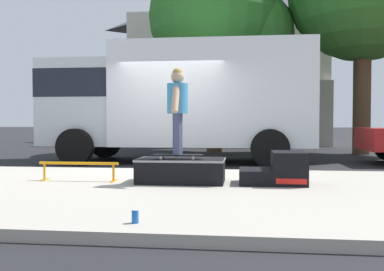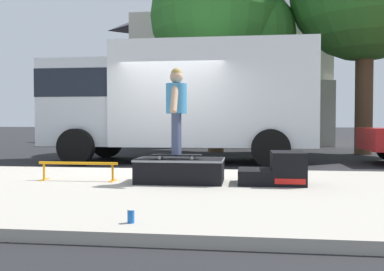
{
  "view_description": "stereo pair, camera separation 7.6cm",
  "coord_description": "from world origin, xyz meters",
  "px_view_note": "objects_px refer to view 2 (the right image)",
  "views": [
    {
      "loc": [
        1.7,
        -9.07,
        1.07
      ],
      "look_at": [
        0.68,
        -0.45,
        0.79
      ],
      "focal_mm": 40.41,
      "sensor_mm": 36.0,
      "label": 1
    },
    {
      "loc": [
        1.77,
        -9.06,
        1.07
      ],
      "look_at": [
        0.68,
        -0.45,
        0.79
      ],
      "focal_mm": 40.41,
      "sensor_mm": 36.0,
      "label": 2
    }
  ],
  "objects_px": {
    "kicker_ramp": "(277,171)",
    "skater_kid": "(176,104)",
    "skateboard": "(177,155)",
    "grind_rail": "(78,167)",
    "street_tree_main": "(224,21)",
    "skate_box": "(180,170)",
    "box_truck": "(177,98)",
    "soda_can": "(131,216)"
  },
  "relations": [
    {
      "from": "grind_rail",
      "to": "skater_kid",
      "type": "height_order",
      "value": "skater_kid"
    },
    {
      "from": "grind_rail",
      "to": "skater_kid",
      "type": "relative_size",
      "value": 0.98
    },
    {
      "from": "box_truck",
      "to": "grind_rail",
      "type": "bearing_deg",
      "value": -100.82
    },
    {
      "from": "skater_kid",
      "to": "box_truck",
      "type": "bearing_deg",
      "value": 98.98
    },
    {
      "from": "grind_rail",
      "to": "skater_kid",
      "type": "bearing_deg",
      "value": -1.64
    },
    {
      "from": "skater_kid",
      "to": "street_tree_main",
      "type": "distance_m",
      "value": 9.06
    },
    {
      "from": "kicker_ramp",
      "to": "skateboard",
      "type": "distance_m",
      "value": 1.56
    },
    {
      "from": "skateboard",
      "to": "skater_kid",
      "type": "relative_size",
      "value": 0.59
    },
    {
      "from": "skate_box",
      "to": "grind_rail",
      "type": "relative_size",
      "value": 1.03
    },
    {
      "from": "street_tree_main",
      "to": "kicker_ramp",
      "type": "bearing_deg",
      "value": -81.47
    },
    {
      "from": "skate_box",
      "to": "kicker_ramp",
      "type": "bearing_deg",
      "value": -0.02
    },
    {
      "from": "kicker_ramp",
      "to": "grind_rail",
      "type": "bearing_deg",
      "value": -179.91
    },
    {
      "from": "kicker_ramp",
      "to": "soda_can",
      "type": "relative_size",
      "value": 7.92
    },
    {
      "from": "kicker_ramp",
      "to": "street_tree_main",
      "type": "relative_size",
      "value": 0.14
    },
    {
      "from": "kicker_ramp",
      "to": "soda_can",
      "type": "height_order",
      "value": "kicker_ramp"
    },
    {
      "from": "skate_box",
      "to": "soda_can",
      "type": "xyz_separation_m",
      "value": [
        -0.05,
        -2.73,
        -0.14
      ]
    },
    {
      "from": "skateboard",
      "to": "skate_box",
      "type": "bearing_deg",
      "value": 46.47
    },
    {
      "from": "grind_rail",
      "to": "soda_can",
      "type": "height_order",
      "value": "grind_rail"
    },
    {
      "from": "grind_rail",
      "to": "box_truck",
      "type": "height_order",
      "value": "box_truck"
    },
    {
      "from": "grind_rail",
      "to": "skateboard",
      "type": "xyz_separation_m",
      "value": [
        1.62,
        -0.05,
        0.2
      ]
    },
    {
      "from": "skate_box",
      "to": "skateboard",
      "type": "distance_m",
      "value": 0.24
    },
    {
      "from": "skateboard",
      "to": "street_tree_main",
      "type": "height_order",
      "value": "street_tree_main"
    },
    {
      "from": "kicker_ramp",
      "to": "skater_kid",
      "type": "height_order",
      "value": "skater_kid"
    },
    {
      "from": "street_tree_main",
      "to": "skater_kid",
      "type": "bearing_deg",
      "value": -91.92
    },
    {
      "from": "kicker_ramp",
      "to": "soda_can",
      "type": "distance_m",
      "value": 3.14
    },
    {
      "from": "soda_can",
      "to": "street_tree_main",
      "type": "relative_size",
      "value": 0.02
    },
    {
      "from": "soda_can",
      "to": "box_truck",
      "type": "height_order",
      "value": "box_truck"
    },
    {
      "from": "skateboard",
      "to": "skater_kid",
      "type": "distance_m",
      "value": 0.8
    },
    {
      "from": "skate_box",
      "to": "soda_can",
      "type": "distance_m",
      "value": 2.74
    },
    {
      "from": "grind_rail",
      "to": "soda_can",
      "type": "bearing_deg",
      "value": -59.28
    },
    {
      "from": "skater_kid",
      "to": "street_tree_main",
      "type": "height_order",
      "value": "street_tree_main"
    },
    {
      "from": "skate_box",
      "to": "street_tree_main",
      "type": "xyz_separation_m",
      "value": [
        0.23,
        8.42,
        4.22
      ]
    },
    {
      "from": "skateboard",
      "to": "street_tree_main",
      "type": "bearing_deg",
      "value": 88.08
    },
    {
      "from": "kicker_ramp",
      "to": "skateboard",
      "type": "relative_size",
      "value": 1.27
    },
    {
      "from": "skater_kid",
      "to": "soda_can",
      "type": "height_order",
      "value": "skater_kid"
    },
    {
      "from": "skateboard",
      "to": "skater_kid",
      "type": "bearing_deg",
      "value": -90.0
    },
    {
      "from": "box_truck",
      "to": "skate_box",
      "type": "bearing_deg",
      "value": -80.32
    },
    {
      "from": "grind_rail",
      "to": "skater_kid",
      "type": "xyz_separation_m",
      "value": [
        1.62,
        -0.05,
        1.01
      ]
    },
    {
      "from": "kicker_ramp",
      "to": "grind_rail",
      "type": "distance_m",
      "value": 3.17
    },
    {
      "from": "kicker_ramp",
      "to": "skateboard",
      "type": "xyz_separation_m",
      "value": [
        -1.55,
        -0.05,
        0.22
      ]
    },
    {
      "from": "skateboard",
      "to": "box_truck",
      "type": "relative_size",
      "value": 0.11
    },
    {
      "from": "kicker_ramp",
      "to": "skater_kid",
      "type": "relative_size",
      "value": 0.75
    }
  ]
}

